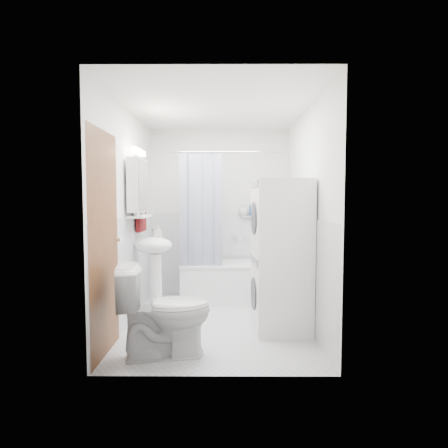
{
  "coord_description": "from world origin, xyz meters",
  "views": [
    {
      "loc": [
        0.09,
        -4.16,
        1.39
      ],
      "look_at": [
        0.07,
        0.15,
        1.11
      ],
      "focal_mm": 30.0,
      "sensor_mm": 36.0,
      "label": 1
    }
  ],
  "objects_px": {
    "toilet": "(164,311)",
    "washer_dryer": "(281,255)",
    "bathtub": "(232,280)",
    "sink": "(154,258)"
  },
  "relations": [
    {
      "from": "bathtub",
      "to": "sink",
      "type": "relative_size",
      "value": 1.33
    },
    {
      "from": "bathtub",
      "to": "sink",
      "type": "bearing_deg",
      "value": -144.06
    },
    {
      "from": "bathtub",
      "to": "toilet",
      "type": "distance_m",
      "value": 1.93
    },
    {
      "from": "sink",
      "to": "washer_dryer",
      "type": "distance_m",
      "value": 1.51
    },
    {
      "from": "bathtub",
      "to": "sink",
      "type": "distance_m",
      "value": 1.23
    },
    {
      "from": "sink",
      "to": "washer_dryer",
      "type": "xyz_separation_m",
      "value": [
        1.43,
        -0.48,
        0.1
      ]
    },
    {
      "from": "sink",
      "to": "washer_dryer",
      "type": "bearing_deg",
      "value": -18.72
    },
    {
      "from": "sink",
      "to": "washer_dryer",
      "type": "relative_size",
      "value": 0.65
    },
    {
      "from": "toilet",
      "to": "washer_dryer",
      "type": "bearing_deg",
      "value": -70.31
    },
    {
      "from": "washer_dryer",
      "to": "sink",
      "type": "bearing_deg",
      "value": 157.33
    }
  ]
}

